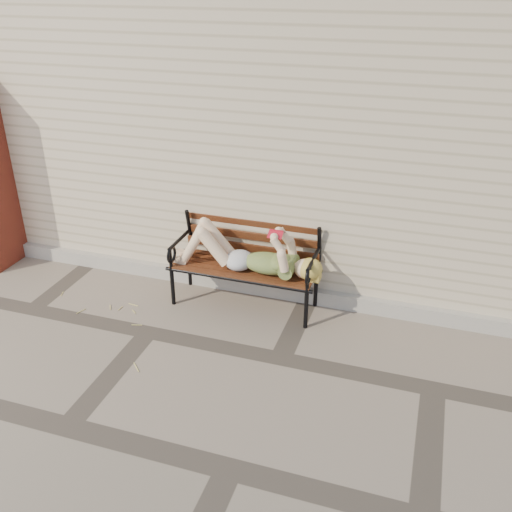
% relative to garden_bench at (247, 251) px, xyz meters
% --- Properties ---
extents(ground, '(80.00, 80.00, 0.00)m').
position_rel_garden_bench_xyz_m(ground, '(-0.67, -0.82, -0.55)').
color(ground, '#76675B').
rests_on(ground, ground).
extents(house_wall, '(8.00, 4.00, 3.00)m').
position_rel_garden_bench_xyz_m(house_wall, '(-0.67, 2.18, 0.95)').
color(house_wall, beige).
rests_on(house_wall, ground).
extents(foundation_strip, '(8.00, 0.10, 0.15)m').
position_rel_garden_bench_xyz_m(foundation_strip, '(-0.67, 0.15, -0.47)').
color(foundation_strip, '#A69E96').
rests_on(foundation_strip, ground).
extents(garden_bench, '(1.51, 0.60, 0.98)m').
position_rel_garden_bench_xyz_m(garden_bench, '(0.00, 0.00, 0.00)').
color(garden_bench, black).
rests_on(garden_bench, ground).
extents(reading_woman, '(1.42, 0.32, 0.45)m').
position_rel_garden_bench_xyz_m(reading_woman, '(0.01, -0.12, 0.03)').
color(reading_woman, '#093041').
rests_on(reading_woman, ground).
extents(straw_scatter, '(2.99, 1.31, 0.01)m').
position_rel_garden_bench_xyz_m(straw_scatter, '(-1.67, -1.19, -0.54)').
color(straw_scatter, '#D6C468').
rests_on(straw_scatter, ground).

